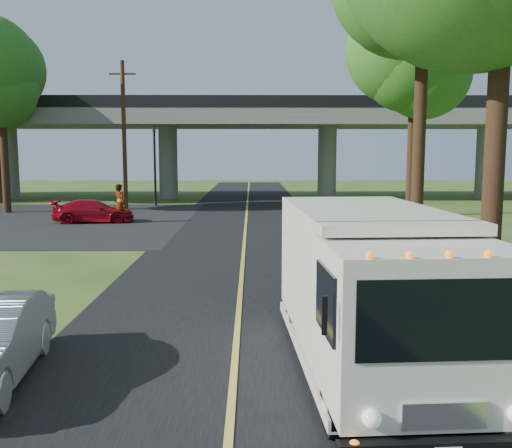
{
  "coord_description": "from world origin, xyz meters",
  "views": [
    {
      "loc": [
        0.29,
        -11.24,
        3.55
      ],
      "look_at": [
        0.41,
        4.1,
        1.6
      ],
      "focal_mm": 40.0,
      "sensor_mm": 36.0,
      "label": 1
    }
  ],
  "objects_px": {
    "tree_left_lot": "(2,74)",
    "pedestrian": "(120,204)",
    "traffic_signal": "(155,157)",
    "utility_pole": "(124,134)",
    "red_sedan": "(93,211)",
    "tree_right_far": "(419,62)",
    "step_van": "(372,287)"
  },
  "relations": [
    {
      "from": "tree_left_lot",
      "to": "pedestrian",
      "type": "xyz_separation_m",
      "value": [
        7.51,
        -4.75,
        -6.92
      ]
    },
    {
      "from": "traffic_signal",
      "to": "pedestrian",
      "type": "relative_size",
      "value": 2.66
    },
    {
      "from": "utility_pole",
      "to": "pedestrian",
      "type": "height_order",
      "value": "utility_pole"
    },
    {
      "from": "utility_pole",
      "to": "red_sedan",
      "type": "height_order",
      "value": "utility_pole"
    },
    {
      "from": "red_sedan",
      "to": "pedestrian",
      "type": "height_order",
      "value": "pedestrian"
    },
    {
      "from": "tree_right_far",
      "to": "step_van",
      "type": "distance_m",
      "value": 24.36
    },
    {
      "from": "step_van",
      "to": "pedestrian",
      "type": "distance_m",
      "value": 21.31
    },
    {
      "from": "utility_pole",
      "to": "pedestrian",
      "type": "xyz_separation_m",
      "value": [
        1.22,
        -6.91,
        -3.62
      ]
    },
    {
      "from": "pedestrian",
      "to": "red_sedan",
      "type": "bearing_deg",
      "value": 32.86
    },
    {
      "from": "step_van",
      "to": "red_sedan",
      "type": "distance_m",
      "value": 22.1
    },
    {
      "from": "traffic_signal",
      "to": "tree_left_lot",
      "type": "height_order",
      "value": "tree_left_lot"
    },
    {
      "from": "tree_left_lot",
      "to": "utility_pole",
      "type": "bearing_deg",
      "value": 18.97
    },
    {
      "from": "traffic_signal",
      "to": "utility_pole",
      "type": "height_order",
      "value": "utility_pole"
    },
    {
      "from": "red_sedan",
      "to": "traffic_signal",
      "type": "bearing_deg",
      "value": -17.77
    },
    {
      "from": "traffic_signal",
      "to": "tree_right_far",
      "type": "height_order",
      "value": "tree_right_far"
    },
    {
      "from": "tree_right_far",
      "to": "tree_left_lot",
      "type": "xyz_separation_m",
      "value": [
        -23.0,
        2.0,
        -0.4
      ]
    },
    {
      "from": "pedestrian",
      "to": "tree_right_far",
      "type": "bearing_deg",
      "value": -128.36
    },
    {
      "from": "tree_right_far",
      "to": "utility_pole",
      "type": "bearing_deg",
      "value": 166.0
    },
    {
      "from": "tree_left_lot",
      "to": "step_van",
      "type": "height_order",
      "value": "tree_left_lot"
    },
    {
      "from": "pedestrian",
      "to": "traffic_signal",
      "type": "bearing_deg",
      "value": -50.24
    },
    {
      "from": "utility_pole",
      "to": "step_van",
      "type": "distance_m",
      "value": 28.35
    },
    {
      "from": "step_van",
      "to": "pedestrian",
      "type": "bearing_deg",
      "value": 110.34
    },
    {
      "from": "tree_left_lot",
      "to": "red_sedan",
      "type": "height_order",
      "value": "tree_left_lot"
    },
    {
      "from": "utility_pole",
      "to": "tree_right_far",
      "type": "height_order",
      "value": "tree_right_far"
    },
    {
      "from": "tree_right_far",
      "to": "pedestrian",
      "type": "bearing_deg",
      "value": -169.94
    },
    {
      "from": "tree_right_far",
      "to": "red_sedan",
      "type": "bearing_deg",
      "value": -171.46
    },
    {
      "from": "utility_pole",
      "to": "traffic_signal",
      "type": "bearing_deg",
      "value": 53.13
    },
    {
      "from": "traffic_signal",
      "to": "red_sedan",
      "type": "distance_m",
      "value": 9.24
    },
    {
      "from": "step_van",
      "to": "red_sedan",
      "type": "relative_size",
      "value": 1.6
    },
    {
      "from": "tree_right_far",
      "to": "red_sedan",
      "type": "distance_m",
      "value": 18.73
    },
    {
      "from": "utility_pole",
      "to": "tree_right_far",
      "type": "bearing_deg",
      "value": -14.0
    },
    {
      "from": "utility_pole",
      "to": "red_sedan",
      "type": "xyz_separation_m",
      "value": [
        -0.17,
        -6.7,
        -4.01
      ]
    }
  ]
}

